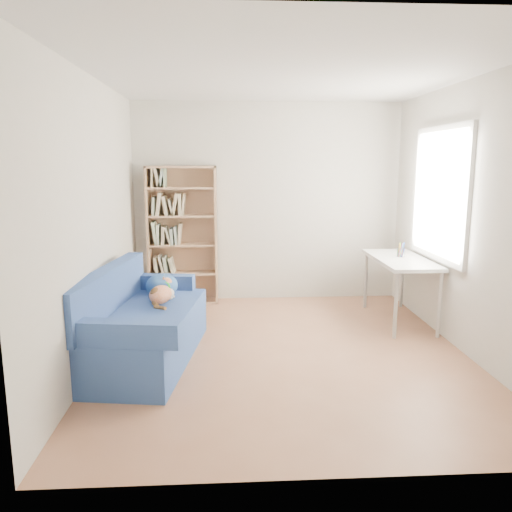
{
  "coord_description": "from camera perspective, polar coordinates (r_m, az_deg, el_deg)",
  "views": [
    {
      "loc": [
        -0.54,
        -4.6,
        1.83
      ],
      "look_at": [
        -0.24,
        0.59,
        0.85
      ],
      "focal_mm": 35.0,
      "sensor_mm": 36.0,
      "label": 1
    }
  ],
  "objects": [
    {
      "name": "room_shell",
      "position": [
        4.68,
        4.52,
        8.27
      ],
      "size": [
        3.54,
        4.04,
        2.62
      ],
      "color": "silver",
      "rests_on": "ground"
    },
    {
      "name": "sofa",
      "position": [
        4.83,
        -12.97,
        -7.71
      ],
      "size": [
        1.07,
        1.88,
        0.87
      ],
      "rotation": [
        0.0,
        0.0,
        -0.14
      ],
      "color": "navy",
      "rests_on": "ground"
    },
    {
      "name": "pen_cup",
      "position": [
        6.01,
        16.25,
        0.52
      ],
      "size": [
        0.09,
        0.09,
        0.17
      ],
      "color": "white",
      "rests_on": "desk"
    },
    {
      "name": "desk",
      "position": [
        5.95,
        16.21,
        -0.91
      ],
      "size": [
        0.57,
        1.24,
        0.75
      ],
      "color": "silver",
      "rests_on": "ground"
    },
    {
      "name": "bookshelf",
      "position": [
        6.55,
        -8.36,
        1.72
      ],
      "size": [
        0.89,
        0.28,
        1.78
      ],
      "color": "tan",
      "rests_on": "ground"
    },
    {
      "name": "ground",
      "position": [
        4.98,
        3.15,
        -10.89
      ],
      "size": [
        4.0,
        4.0,
        0.0
      ],
      "primitive_type": "plane",
      "color": "brown",
      "rests_on": "ground"
    }
  ]
}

